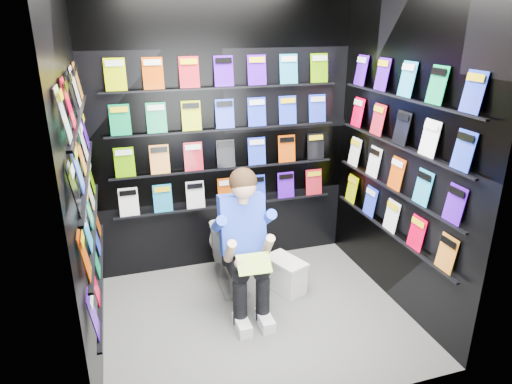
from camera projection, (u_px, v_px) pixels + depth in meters
name	position (u px, v px, depth m)	size (l,w,h in m)	color
floor	(257.00, 317.00, 3.72)	(2.40, 2.40, 0.00)	slate
wall_back	(224.00, 134.00, 4.15)	(2.40, 0.04, 2.60)	black
wall_front	(315.00, 220.00, 2.37)	(2.40, 0.04, 2.60)	black
wall_left	(79.00, 182.00, 2.93)	(0.04, 2.00, 2.60)	black
wall_right	(402.00, 152.00, 3.60)	(0.04, 2.00, 2.60)	black
comics_back	(225.00, 134.00, 4.12)	(2.10, 0.06, 1.37)	red
comics_left	(84.00, 181.00, 2.93)	(0.06, 1.70, 1.37)	red
comics_right	(399.00, 151.00, 3.59)	(0.06, 1.70, 1.37)	red
toilet	(230.00, 246.00, 4.11)	(0.42, 0.75, 0.73)	white
longbox	(285.00, 276.00, 4.06)	(0.20, 0.36, 0.27)	white
longbox_lid	(286.00, 261.00, 4.01)	(0.22, 0.38, 0.03)	white
reader	(241.00, 224.00, 3.63)	(0.48, 0.71, 1.30)	blue
held_comic	(254.00, 264.00, 3.38)	(0.25, 0.01, 0.18)	green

